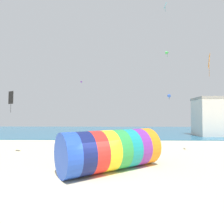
{
  "coord_description": "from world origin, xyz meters",
  "views": [
    {
      "loc": [
        1.06,
        -11.75,
        4.22
      ],
      "look_at": [
        0.58,
        4.19,
        4.64
      ],
      "focal_mm": 28.0,
      "sensor_mm": 36.0,
      "label": 1
    }
  ],
  "objects_px": {
    "kite_green_delta": "(168,52)",
    "kite_purple_parafoil": "(81,82)",
    "giant_inflatable_tube": "(112,150)",
    "kite_black_diamond": "(11,98)",
    "kite_orange_diamond": "(209,61)",
    "bystander_near_water": "(145,144)",
    "kite_handler": "(155,152)",
    "kite_cyan_diamond": "(165,6)",
    "kite_blue_parafoil": "(169,96)"
  },
  "relations": [
    {
      "from": "giant_inflatable_tube",
      "to": "kite_handler",
      "type": "distance_m",
      "value": 5.08
    },
    {
      "from": "kite_blue_parafoil",
      "to": "kite_cyan_diamond",
      "type": "distance_m",
      "value": 13.41
    },
    {
      "from": "kite_green_delta",
      "to": "kite_purple_parafoil",
      "type": "relative_size",
      "value": 1.31
    },
    {
      "from": "kite_green_delta",
      "to": "kite_orange_diamond",
      "type": "relative_size",
      "value": 0.4
    },
    {
      "from": "kite_blue_parafoil",
      "to": "kite_black_diamond",
      "type": "relative_size",
      "value": 0.52
    },
    {
      "from": "kite_handler",
      "to": "kite_cyan_diamond",
      "type": "relative_size",
      "value": 1.38
    },
    {
      "from": "kite_blue_parafoil",
      "to": "kite_green_delta",
      "type": "xyz_separation_m",
      "value": [
        1.69,
        6.32,
        7.43
      ]
    },
    {
      "from": "giant_inflatable_tube",
      "to": "kite_blue_parafoil",
      "type": "xyz_separation_m",
      "value": [
        6.51,
        6.51,
        5.06
      ]
    },
    {
      "from": "kite_green_delta",
      "to": "bystander_near_water",
      "type": "xyz_separation_m",
      "value": [
        -4.37,
        -5.65,
        -13.14
      ]
    },
    {
      "from": "kite_green_delta",
      "to": "kite_orange_diamond",
      "type": "xyz_separation_m",
      "value": [
        2.13,
        -7.9,
        -3.9
      ]
    },
    {
      "from": "kite_black_diamond",
      "to": "kite_blue_parafoil",
      "type": "bearing_deg",
      "value": 5.53
    },
    {
      "from": "kite_green_delta",
      "to": "kite_purple_parafoil",
      "type": "bearing_deg",
      "value": -173.7
    },
    {
      "from": "bystander_near_water",
      "to": "kite_black_diamond",
      "type": "bearing_deg",
      "value": -170.98
    },
    {
      "from": "kite_cyan_diamond",
      "to": "bystander_near_water",
      "type": "distance_m",
      "value": 19.14
    },
    {
      "from": "kite_blue_parafoil",
      "to": "bystander_near_water",
      "type": "height_order",
      "value": "kite_blue_parafoil"
    },
    {
      "from": "kite_handler",
      "to": "kite_blue_parafoil",
      "type": "bearing_deg",
      "value": 56.22
    },
    {
      "from": "kite_orange_diamond",
      "to": "bystander_near_water",
      "type": "relative_size",
      "value": 1.34
    },
    {
      "from": "giant_inflatable_tube",
      "to": "kite_green_delta",
      "type": "relative_size",
      "value": 8.86
    },
    {
      "from": "giant_inflatable_tube",
      "to": "kite_black_diamond",
      "type": "bearing_deg",
      "value": 156.89
    },
    {
      "from": "kite_green_delta",
      "to": "kite_cyan_diamond",
      "type": "xyz_separation_m",
      "value": [
        -1.08,
        -2.84,
        5.51
      ]
    },
    {
      "from": "kite_black_diamond",
      "to": "kite_cyan_diamond",
      "type": "height_order",
      "value": "kite_cyan_diamond"
    },
    {
      "from": "kite_green_delta",
      "to": "kite_orange_diamond",
      "type": "bearing_deg",
      "value": -74.9
    },
    {
      "from": "kite_blue_parafoil",
      "to": "kite_cyan_diamond",
      "type": "relative_size",
      "value": 1.0
    },
    {
      "from": "kite_green_delta",
      "to": "bystander_near_water",
      "type": "relative_size",
      "value": 0.53
    },
    {
      "from": "kite_cyan_diamond",
      "to": "kite_purple_parafoil",
      "type": "distance_m",
      "value": 15.79
    },
    {
      "from": "kite_black_diamond",
      "to": "kite_green_delta",
      "type": "xyz_separation_m",
      "value": [
        19.42,
        8.04,
        7.79
      ]
    },
    {
      "from": "kite_black_diamond",
      "to": "kite_orange_diamond",
      "type": "xyz_separation_m",
      "value": [
        21.55,
        0.14,
        3.89
      ]
    },
    {
      "from": "kite_handler",
      "to": "bystander_near_water",
      "type": "relative_size",
      "value": 0.93
    },
    {
      "from": "giant_inflatable_tube",
      "to": "kite_green_delta",
      "type": "xyz_separation_m",
      "value": [
        8.19,
        12.83,
        12.49
      ]
    },
    {
      "from": "giant_inflatable_tube",
      "to": "kite_black_diamond",
      "type": "distance_m",
      "value": 13.08
    },
    {
      "from": "kite_black_diamond",
      "to": "kite_orange_diamond",
      "type": "bearing_deg",
      "value": 0.37
    },
    {
      "from": "kite_black_diamond",
      "to": "kite_green_delta",
      "type": "bearing_deg",
      "value": 22.49
    },
    {
      "from": "kite_purple_parafoil",
      "to": "kite_black_diamond",
      "type": "bearing_deg",
      "value": -134.14
    },
    {
      "from": "kite_handler",
      "to": "kite_cyan_diamond",
      "type": "height_order",
      "value": "kite_cyan_diamond"
    },
    {
      "from": "kite_black_diamond",
      "to": "kite_cyan_diamond",
      "type": "distance_m",
      "value": 23.24
    },
    {
      "from": "kite_orange_diamond",
      "to": "kite_purple_parafoil",
      "type": "relative_size",
      "value": 3.29
    },
    {
      "from": "kite_black_diamond",
      "to": "bystander_near_water",
      "type": "relative_size",
      "value": 1.31
    },
    {
      "from": "kite_orange_diamond",
      "to": "bystander_near_water",
      "type": "bearing_deg",
      "value": 160.93
    },
    {
      "from": "kite_cyan_diamond",
      "to": "kite_handler",
      "type": "bearing_deg",
      "value": -113.06
    },
    {
      "from": "bystander_near_water",
      "to": "kite_cyan_diamond",
      "type": "bearing_deg",
      "value": 40.48
    },
    {
      "from": "giant_inflatable_tube",
      "to": "kite_orange_diamond",
      "type": "relative_size",
      "value": 3.53
    },
    {
      "from": "kite_purple_parafoil",
      "to": "kite_cyan_diamond",
      "type": "bearing_deg",
      "value": -6.71
    },
    {
      "from": "bystander_near_water",
      "to": "kite_orange_diamond",
      "type": "bearing_deg",
      "value": -19.07
    },
    {
      "from": "kite_cyan_diamond",
      "to": "kite_purple_parafoil",
      "type": "xyz_separation_m",
      "value": [
        -11.93,
        1.4,
        -10.24
      ]
    },
    {
      "from": "kite_orange_diamond",
      "to": "giant_inflatable_tube",
      "type": "bearing_deg",
      "value": -154.48
    },
    {
      "from": "kite_blue_parafoil",
      "to": "bystander_near_water",
      "type": "bearing_deg",
      "value": 165.93
    },
    {
      "from": "kite_handler",
      "to": "kite_orange_diamond",
      "type": "height_order",
      "value": "kite_orange_diamond"
    },
    {
      "from": "kite_cyan_diamond",
      "to": "kite_purple_parafoil",
      "type": "bearing_deg",
      "value": 173.29
    },
    {
      "from": "kite_handler",
      "to": "kite_orange_diamond",
      "type": "bearing_deg",
      "value": 17.97
    },
    {
      "from": "kite_cyan_diamond",
      "to": "kite_blue_parafoil",
      "type": "bearing_deg",
      "value": -99.93
    }
  ]
}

